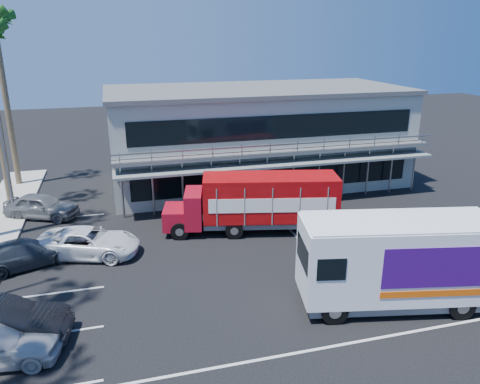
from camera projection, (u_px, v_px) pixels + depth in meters
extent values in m
plane|color=black|center=(287.00, 271.00, 23.13)|extent=(120.00, 120.00, 0.00)
cube|color=#9EA194|center=(256.00, 137.00, 36.47)|extent=(22.00, 10.00, 7.00)
cube|color=#515454|center=(257.00, 89.00, 35.30)|extent=(22.40, 10.40, 0.30)
cube|color=#515454|center=(281.00, 152.00, 31.32)|extent=(22.00, 1.20, 0.25)
cube|color=gray|center=(284.00, 147.00, 30.66)|extent=(22.00, 0.08, 0.90)
cube|color=slate|center=(282.00, 164.00, 31.27)|extent=(22.00, 1.80, 0.15)
cube|color=black|center=(277.00, 178.00, 32.49)|extent=(20.00, 0.06, 1.60)
cube|color=black|center=(278.00, 127.00, 31.33)|extent=(20.00, 0.06, 1.60)
cylinder|color=brown|center=(7.00, 108.00, 34.33)|extent=(0.44, 0.44, 12.00)
cylinder|color=gray|center=(5.00, 158.00, 28.35)|extent=(0.14, 0.14, 8.00)
cube|color=maroon|center=(176.00, 217.00, 27.36)|extent=(1.81, 2.43, 1.16)
cube|color=maroon|center=(194.00, 208.00, 27.23)|extent=(1.49, 2.58, 2.04)
cube|color=black|center=(193.00, 199.00, 27.04)|extent=(0.51, 2.02, 0.68)
cube|color=#AD0A0F|center=(270.00, 197.00, 27.21)|extent=(8.11, 4.09, 2.52)
cube|color=slate|center=(270.00, 221.00, 27.70)|extent=(8.03, 3.74, 0.29)
cube|color=white|center=(272.00, 206.00, 26.09)|extent=(6.97, 1.62, 0.83)
cube|color=white|center=(268.00, 192.00, 28.40)|extent=(6.97, 1.62, 0.83)
cylinder|color=black|center=(180.00, 231.00, 26.51)|extent=(1.05, 0.50, 1.01)
cylinder|color=black|center=(182.00, 217.00, 28.53)|extent=(1.05, 0.50, 1.01)
cylinder|color=black|center=(234.00, 230.00, 26.64)|extent=(1.05, 0.50, 1.01)
cylinder|color=black|center=(233.00, 217.00, 28.66)|extent=(1.05, 0.50, 1.01)
cylinder|color=black|center=(315.00, 229.00, 26.83)|extent=(1.05, 0.50, 1.01)
cylinder|color=black|center=(308.00, 215.00, 28.85)|extent=(1.05, 0.50, 1.01)
cube|color=white|center=(397.00, 258.00, 19.56)|extent=(8.44, 4.32, 3.22)
cube|color=slate|center=(393.00, 295.00, 20.13)|extent=(8.07, 3.99, 0.40)
cube|color=black|center=(303.00, 253.00, 19.20)|extent=(0.51, 2.23, 1.09)
cube|color=white|center=(402.00, 221.00, 19.03)|extent=(8.27, 4.24, 0.09)
cube|color=#3A0B69|center=(435.00, 268.00, 18.22)|extent=(4.06, 0.86, 1.72)
cube|color=#3A0B69|center=(406.00, 238.00, 20.86)|extent=(4.06, 0.86, 1.72)
cube|color=#F2590C|center=(431.00, 294.00, 18.59)|extent=(4.06, 0.85, 0.29)
cylinder|color=black|center=(335.00, 311.00, 18.77)|extent=(1.14, 0.50, 1.10)
cylinder|color=black|center=(321.00, 281.00, 21.08)|extent=(1.14, 0.50, 1.10)
cylinder|color=black|center=(462.00, 307.00, 19.10)|extent=(1.14, 0.50, 1.10)
cylinder|color=black|center=(435.00, 277.00, 21.40)|extent=(1.14, 0.50, 1.10)
imported|color=white|center=(88.00, 242.00, 24.54)|extent=(5.84, 3.97, 1.49)
imported|color=#2D343C|center=(25.00, 253.00, 23.44)|extent=(5.18, 3.54, 1.39)
imported|color=slate|center=(42.00, 206.00, 29.62)|extent=(4.97, 3.59, 1.57)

